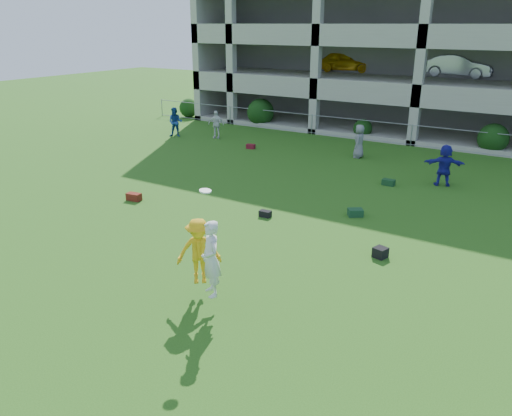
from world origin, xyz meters
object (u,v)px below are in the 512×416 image
Objects in this scene: parking_garage at (458,28)px; bystander_c at (359,141)px; bystander_b at (216,124)px; frisbee_contest at (203,253)px; bystander_a at (175,122)px; bystander_d at (444,165)px; crate_d at (380,252)px.

bystander_c is at bearing -96.89° from parking_garage.
bystander_c is at bearing -18.73° from bystander_b.
frisbee_contest is (10.54, -14.94, 0.43)m from bystander_b.
bystander_b is 0.05× the size of parking_garage.
bystander_a reaches higher than bystander_c.
frisbee_contest is at bearing 59.01° from bystander_d.
parking_garage is (-3.17, 23.07, 5.86)m from crate_d.
bystander_c is 11.51m from crate_d.
parking_garage is (12.53, 13.58, 5.16)m from bystander_a.
bystander_b is at bearing 125.21° from frisbee_contest.
bystander_c is at bearing -46.83° from bystander_d.
bystander_d is 8.00m from crate_d.
bystander_d is at bearing 77.28° from frisbee_contest.
parking_garage reaches higher than bystander_a.
bystander_d is at bearing -31.26° from bystander_a.
frisbee_contest is (12.82, -14.01, 0.38)m from bystander_a.
bystander_a is 2.46m from bystander_b.
bystander_a is 18.35m from crate_d.
bystander_d is 12.81m from frisbee_contest.
parking_garage is at bearing -96.63° from bystander_d.
bystander_d reaches higher than bystander_b.
frisbee_contest is 0.09× the size of parking_garage.
bystander_c is 5.27m from bystander_d.
bystander_d is 16.26m from parking_garage.
frisbee_contest reaches higher than crate_d.
parking_garage reaches higher than frisbee_contest.
crate_d is at bearing 57.55° from frisbee_contest.
frisbee_contest is (1.81, -15.01, 0.40)m from bystander_c.
bystander_b is (2.28, 0.93, -0.05)m from bystander_a.
bystander_d is 0.06× the size of parking_garage.
bystander_a is 0.99× the size of bystander_d.
bystander_b is 17.00m from crate_d.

